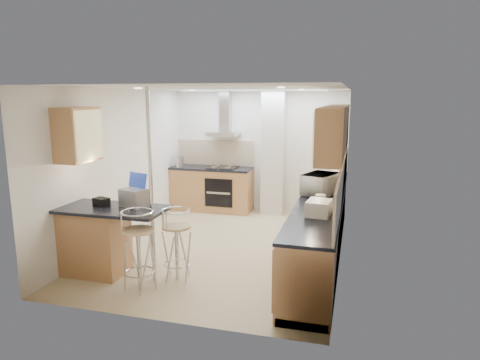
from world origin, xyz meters
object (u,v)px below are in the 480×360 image
(bar_stool_end, at_px, (177,244))
(bread_bin, at_px, (319,208))
(microwave, at_px, (320,184))
(laptop, at_px, (134,198))
(bar_stool_near, at_px, (139,251))

(bar_stool_end, relative_size, bread_bin, 2.69)
(microwave, bearing_deg, bar_stool_end, 151.64)
(laptop, relative_size, bread_bin, 0.95)
(laptop, bearing_deg, bread_bin, 26.66)
(laptop, height_order, bar_stool_near, laptop)
(microwave, height_order, bar_stool_near, microwave)
(bar_stool_end, bearing_deg, bar_stool_near, -163.70)
(microwave, xyz_separation_m, bar_stool_end, (-1.70, -1.48, -0.60))
(microwave, relative_size, bar_stool_end, 0.60)
(bar_stool_end, bearing_deg, microwave, 5.41)
(laptop, distance_m, bread_bin, 2.42)
(laptop, bearing_deg, bar_stool_near, -37.71)
(bar_stool_near, bearing_deg, bar_stool_end, 47.79)
(laptop, relative_size, bar_stool_near, 0.33)
(microwave, relative_size, laptop, 1.70)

